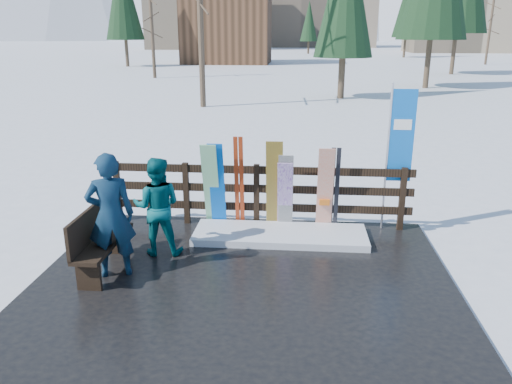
# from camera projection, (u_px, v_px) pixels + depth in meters

# --- Properties ---
(ground) EXTENTS (700.00, 700.00, 0.00)m
(ground) POSITION_uv_depth(u_px,v_px,m) (243.00, 285.00, 7.19)
(ground) COLOR white
(ground) RESTS_ON ground
(deck) EXTENTS (6.00, 5.00, 0.08)m
(deck) POSITION_uv_depth(u_px,v_px,m) (243.00, 283.00, 7.17)
(deck) COLOR black
(deck) RESTS_ON ground
(fence) EXTENTS (5.60, 0.10, 1.15)m
(fence) POSITION_uv_depth(u_px,v_px,m) (257.00, 191.00, 9.05)
(fence) COLOR black
(fence) RESTS_ON deck
(snow_patch) EXTENTS (2.97, 1.00, 0.12)m
(snow_patch) POSITION_uv_depth(u_px,v_px,m) (280.00, 235.00, 8.62)
(snow_patch) COLOR white
(snow_patch) RESTS_ON deck
(bench) EXTENTS (0.41, 1.50, 0.97)m
(bench) POSITION_uv_depth(u_px,v_px,m) (98.00, 238.00, 7.32)
(bench) COLOR black
(bench) RESTS_ON deck
(snowboard_0) EXTENTS (0.27, 0.38, 1.60)m
(snowboard_0) POSITION_uv_depth(u_px,v_px,m) (217.00, 186.00, 8.85)
(snowboard_0) COLOR blue
(snowboard_0) RESTS_ON deck
(snowboard_1) EXTENTS (0.28, 0.48, 1.59)m
(snowboard_1) POSITION_uv_depth(u_px,v_px,m) (211.00, 186.00, 8.86)
(snowboard_1) COLOR white
(snowboard_1) RESTS_ON deck
(snowboard_2) EXTENTS (0.29, 0.33, 1.66)m
(snowboard_2) POSITION_uv_depth(u_px,v_px,m) (274.00, 186.00, 8.76)
(snowboard_2) COLOR gold
(snowboard_2) RESTS_ON deck
(snowboard_3) EXTENTS (0.26, 0.35, 1.29)m
(snowboard_3) POSITION_uv_depth(u_px,v_px,m) (285.00, 196.00, 8.80)
(snowboard_3) COLOR white
(snowboard_3) RESTS_ON deck
(snowboard_4) EXTENTS (0.26, 0.29, 1.42)m
(snowboard_4) POSITION_uv_depth(u_px,v_px,m) (286.00, 193.00, 8.78)
(snowboard_4) COLOR black
(snowboard_4) RESTS_ON deck
(snowboard_5) EXTENTS (0.28, 0.35, 1.55)m
(snowboard_5) POSITION_uv_depth(u_px,v_px,m) (325.00, 190.00, 8.70)
(snowboard_5) COLOR silver
(snowboard_5) RESTS_ON deck
(ski_pair_a) EXTENTS (0.16, 0.25, 1.70)m
(ski_pair_a) POSITION_uv_depth(u_px,v_px,m) (239.00, 183.00, 8.87)
(ski_pair_a) COLOR #9B2F13
(ski_pair_a) RESTS_ON deck
(ski_pair_b) EXTENTS (0.17, 0.17, 1.54)m
(ski_pair_b) POSITION_uv_depth(u_px,v_px,m) (334.00, 190.00, 8.76)
(ski_pair_b) COLOR black
(ski_pair_b) RESTS_ON deck
(rental_flag) EXTENTS (0.45, 0.04, 2.60)m
(rental_flag) POSITION_uv_depth(u_px,v_px,m) (398.00, 141.00, 8.61)
(rental_flag) COLOR silver
(rental_flag) RESTS_ON deck
(person_front) EXTENTS (0.78, 0.64, 1.84)m
(person_front) POSITION_uv_depth(u_px,v_px,m) (111.00, 216.00, 7.08)
(person_front) COLOR #0D344A
(person_front) RESTS_ON deck
(person_back) EXTENTS (0.82, 0.66, 1.58)m
(person_back) POSITION_uv_depth(u_px,v_px,m) (157.00, 206.00, 7.84)
(person_back) COLOR #07565E
(person_back) RESTS_ON deck
(resort_buildings) EXTENTS (73.00, 87.60, 22.60)m
(resort_buildings) POSITION_uv_depth(u_px,v_px,m) (303.00, 4.00, 113.64)
(resort_buildings) COLOR tan
(resort_buildings) RESTS_ON ground
(trees) EXTENTS (42.14, 68.65, 13.79)m
(trees) POSITION_uv_depth(u_px,v_px,m) (340.00, 8.00, 50.50)
(trees) COLOR #382B1E
(trees) RESTS_ON ground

